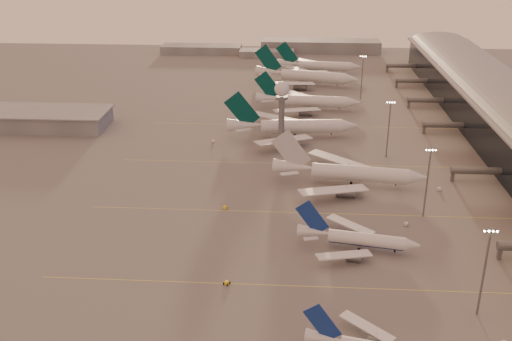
{
  "coord_description": "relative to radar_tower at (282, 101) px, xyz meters",
  "views": [
    {
      "loc": [
        9.49,
        -130.2,
        93.04
      ],
      "look_at": [
        -3.07,
        70.82,
        8.74
      ],
      "focal_mm": 42.0,
      "sensor_mm": 36.0,
      "label": 1
    }
  ],
  "objects": [
    {
      "name": "distant_horizon",
      "position": [
        -2.38,
        205.14,
        -17.06
      ],
      "size": [
        165.0,
        37.5,
        9.0
      ],
      "color": "slate",
      "rests_on": "ground"
    },
    {
      "name": "gsv_catering_a",
      "position": [
        56.3,
        -131.9,
        -18.8
      ],
      "size": [
        5.36,
        2.75,
        4.3
      ],
      "color": "silver",
      "rests_on": "ground"
    },
    {
      "name": "greentail_c",
      "position": [
        12.86,
        109.1,
        -16.8
      ],
      "size": [
        63.36,
        50.55,
        23.46
      ],
      "color": "silver",
      "rests_on": "ground"
    },
    {
      "name": "gsv_tug_far",
      "position": [
        0.15,
        -22.02,
        -20.38
      ],
      "size": [
        4.48,
        4.14,
        1.1
      ],
      "color": "silver",
      "rests_on": "ground"
    },
    {
      "name": "greentail_d",
      "position": [
        21.55,
        140.89,
        -17.36
      ],
      "size": [
        55.88,
        44.99,
        20.29
      ],
      "color": "silver",
      "rests_on": "ground"
    },
    {
      "name": "greentail_a",
      "position": [
        5.0,
        12.66,
        -17.01
      ],
      "size": [
        61.39,
        49.39,
        22.31
      ],
      "color": "silver",
      "rests_on": "ground"
    },
    {
      "name": "taxiway_markings",
      "position": [
        25.0,
        -64.0,
        -20.94
      ],
      "size": [
        180.0,
        185.25,
        0.02
      ],
      "color": "#D8D34C",
      "rests_on": "ground"
    },
    {
      "name": "gsv_truck_b",
      "position": [
        43.43,
        -72.59,
        -19.69
      ],
      "size": [
        6.23,
        2.6,
        2.47
      ],
      "color": "silver",
      "rests_on": "ground"
    },
    {
      "name": "narrowbody_mid",
      "position": [
        25.36,
        -88.8,
        -17.94
      ],
      "size": [
        37.75,
        29.87,
        14.86
      ],
      "color": "silver",
      "rests_on": "ground"
    },
    {
      "name": "mast_c",
      "position": [
        45.0,
        -10.0,
        -7.21
      ],
      "size": [
        3.6,
        0.56,
        25.0
      ],
      "color": "slate",
      "rests_on": "ground"
    },
    {
      "name": "greentail_b",
      "position": [
        12.89,
        57.02,
        -17.35
      ],
      "size": [
        56.06,
        45.15,
        20.36
      ],
      "color": "silver",
      "rests_on": "ground"
    },
    {
      "name": "gsv_truck_c",
      "position": [
        -17.67,
        -63.53,
        -19.79
      ],
      "size": [
        5.6,
        5.13,
        2.27
      ],
      "color": "yellow",
      "rests_on": "ground"
    },
    {
      "name": "gsv_tug_mid",
      "position": [
        -12.37,
        -110.49,
        -20.44
      ],
      "size": [
        4.05,
        3.41,
        1.0
      ],
      "color": "yellow",
      "rests_on": "ground"
    },
    {
      "name": "ground",
      "position": [
        -5.0,
        -120.0,
        -20.95
      ],
      "size": [
        700.0,
        700.0,
        0.0
      ],
      "primitive_type": "plane",
      "color": "#615E5E",
      "rests_on": "ground"
    },
    {
      "name": "widebody_white",
      "position": [
        26.78,
        -40.18,
        -17.36
      ],
      "size": [
        58.66,
        46.74,
        20.67
      ],
      "color": "silver",
      "rests_on": "ground"
    },
    {
      "name": "hangar",
      "position": [
        -125.0,
        20.0,
        -16.63
      ],
      "size": [
        82.0,
        27.0,
        8.5
      ],
      "color": "slate",
      "rests_on": "ground"
    },
    {
      "name": "mast_b",
      "position": [
        50.0,
        -65.0,
        -7.21
      ],
      "size": [
        3.6,
        0.56,
        25.0
      ],
      "color": "slate",
      "rests_on": "ground"
    },
    {
      "name": "radar_tower",
      "position": [
        0.0,
        0.0,
        0.0
      ],
      "size": [
        6.4,
        6.4,
        31.1
      ],
      "color": "slate",
      "rests_on": "ground"
    },
    {
      "name": "mast_d",
      "position": [
        43.0,
        80.0,
        -7.21
      ],
      "size": [
        3.6,
        0.56,
        25.0
      ],
      "color": "slate",
      "rests_on": "ground"
    },
    {
      "name": "gsv_catering_b",
      "position": [
        60.18,
        -43.55,
        -18.67
      ],
      "size": [
        5.79,
        3.11,
        4.57
      ],
      "color": "silver",
      "rests_on": "ground"
    },
    {
      "name": "gsv_truck_d",
      "position": [
        -30.91,
        3.75,
        -19.83
      ],
      "size": [
        3.79,
        5.79,
        2.2
      ],
      "color": "silver",
      "rests_on": "ground"
    },
    {
      "name": "mast_a",
      "position": [
        53.0,
        -120.0,
        -7.21
      ],
      "size": [
        3.6,
        0.56,
        25.0
      ],
      "color": "slate",
      "rests_on": "ground"
    }
  ]
}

